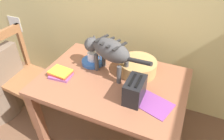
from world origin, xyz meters
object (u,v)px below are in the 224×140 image
Objects in this scene: cat at (108,50)px; coffee_mug at (93,56)px; toaster at (135,90)px; dining_table at (112,89)px; wooden_chair_near at (24,77)px; saucer_bowl at (93,62)px; book_stack at (61,74)px; wicker_basket at (138,66)px; magazine at (151,103)px.

cat reaches higher than coffee_mug.
dining_table is at bearing 149.59° from toaster.
saucer_bowl is at bearing 109.20° from wooden_chair_near.
cat is (-0.07, 0.09, 0.31)m from dining_table.
book_stack is 0.60× the size of wicker_basket.
dining_table is at bearing -30.31° from saucer_bowl.
cat reaches higher than wooden_chair_near.
wicker_basket is at bearing 28.18° from book_stack.
cat is at bearing 129.84° from dining_table.
toaster is at bearing -107.28° from cat.
toaster reaches higher than book_stack.
dining_table is at bearing -30.65° from coffee_mug.
dining_table is 0.28m from wicker_basket.
saucer_bowl is 0.31m from book_stack.
saucer_bowl is 1.03× the size of book_stack.
book_stack reaches higher than magazine.
coffee_mug reaches higher than magazine.
saucer_bowl reaches higher than dining_table.
wicker_basket is (0.40, 0.03, -0.02)m from coffee_mug.
dining_table is 0.39m from magazine.
cat is 0.52m from magazine.
wicker_basket is 0.33m from toaster.
toaster is 0.21× the size of wooden_chair_near.
dining_table is 1.87× the size of cat.
toaster is at bearing -1.43° from book_stack.
wicker_basket reaches higher than saucer_bowl.
coffee_mug is (-0.18, 0.06, -0.14)m from cat.
coffee_mug is at bearing 149.35° from dining_table.
cat is at bearing -156.94° from wicker_basket.
cat is 5.08× the size of coffee_mug.
magazine is at bearing -97.70° from cat.
wicker_basket reaches higher than magazine.
cat is 3.22× the size of saucer_bowl.
wooden_chair_near is at bearing -166.23° from saucer_bowl.
wooden_chair_near is (-1.20, 0.11, -0.35)m from toaster.
toaster is (0.48, -0.28, 0.07)m from saucer_bowl.
saucer_bowl is at bearing 172.59° from magazine.
dining_table is at bearing -121.26° from cat.
wooden_chair_near reaches higher than saucer_bowl.
cat is at bearing 31.35° from book_stack.
toaster is (0.48, -0.28, 0.01)m from coffee_mug.
book_stack is at bearing 86.24° from wooden_chair_near.
toaster is at bearing 90.34° from wooden_chair_near.
magazine is at bearing 3.27° from toaster.
saucer_bowl is 0.67m from magazine.
cat reaches higher than wicker_basket.
saucer_bowl is at bearing 59.71° from book_stack.
wooden_chair_near reaches higher than toaster.
book_stack is at bearing -151.82° from wicker_basket.
saucer_bowl is 0.68× the size of magazine.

